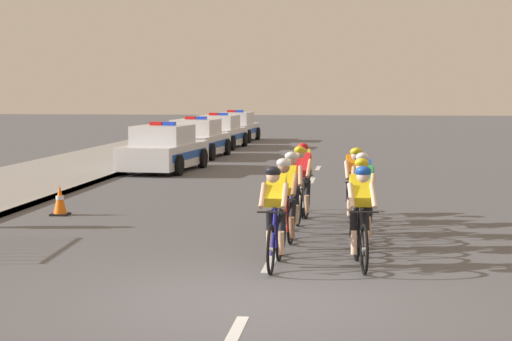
% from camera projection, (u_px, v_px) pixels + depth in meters
% --- Properties ---
extents(ground_plane, '(160.00, 160.00, 0.00)m').
position_uv_depth(ground_plane, '(251.00, 301.00, 10.70)').
color(ground_plane, '#56565B').
extents(sidewalk_slab, '(4.23, 60.00, 0.12)m').
position_uv_depth(sidewalk_slab, '(38.00, 177.00, 25.47)').
color(sidewalk_slab, gray).
rests_on(sidewalk_slab, ground).
extents(kerb_edge, '(0.16, 60.00, 0.13)m').
position_uv_depth(kerb_edge, '(105.00, 177.00, 25.23)').
color(kerb_edge, '#9E9E99').
rests_on(kerb_edge, ground).
extents(lane_markings_centre, '(0.14, 21.60, 0.01)m').
position_uv_depth(lane_markings_centre, '(298.00, 208.00, 19.05)').
color(lane_markings_centre, white).
rests_on(lane_markings_centre, ground).
extents(cyclist_lead, '(0.42, 1.72, 1.56)m').
position_uv_depth(cyclist_lead, '(275.00, 215.00, 12.60)').
color(cyclist_lead, black).
rests_on(cyclist_lead, ground).
extents(cyclist_second, '(0.45, 1.72, 1.56)m').
position_uv_depth(cyclist_second, '(361.00, 215.00, 12.62)').
color(cyclist_second, black).
rests_on(cyclist_second, ground).
extents(cyclist_third, '(0.44, 1.72, 1.56)m').
position_uv_depth(cyclist_third, '(286.00, 202.00, 14.03)').
color(cyclist_third, black).
rests_on(cyclist_third, ground).
extents(cyclist_fourth, '(0.45, 1.72, 1.56)m').
position_uv_depth(cyclist_fourth, '(363.00, 202.00, 14.06)').
color(cyclist_fourth, black).
rests_on(cyclist_fourth, ground).
extents(cyclist_fifth, '(0.44, 1.72, 1.56)m').
position_uv_depth(cyclist_fifth, '(291.00, 192.00, 15.47)').
color(cyclist_fifth, black).
rests_on(cyclist_fifth, ground).
extents(cyclist_sixth, '(0.43, 1.72, 1.56)m').
position_uv_depth(cyclist_sixth, '(363.00, 193.00, 15.27)').
color(cyclist_sixth, black).
rests_on(cyclist_sixth, ground).
extents(cyclist_seventh, '(0.45, 1.72, 1.56)m').
position_uv_depth(cyclist_seventh, '(302.00, 183.00, 16.96)').
color(cyclist_seventh, black).
rests_on(cyclist_seventh, ground).
extents(cyclist_eighth, '(0.45, 1.72, 1.56)m').
position_uv_depth(cyclist_eighth, '(354.00, 185.00, 16.56)').
color(cyclist_eighth, black).
rests_on(cyclist_eighth, ground).
extents(cyclist_ninth, '(0.42, 1.72, 1.56)m').
position_uv_depth(cyclist_ninth, '(303.00, 178.00, 17.97)').
color(cyclist_ninth, black).
rests_on(cyclist_ninth, ground).
extents(police_car_nearest, '(2.32, 4.55, 1.59)m').
position_uv_depth(police_car_nearest, '(164.00, 150.00, 27.81)').
color(police_car_nearest, silver).
rests_on(police_car_nearest, ground).
extents(police_car_second, '(2.21, 4.50, 1.59)m').
position_uv_depth(police_car_second, '(197.00, 140.00, 33.46)').
color(police_car_second, white).
rests_on(police_car_second, ground).
extents(police_car_third, '(2.22, 4.51, 1.59)m').
position_uv_depth(police_car_third, '(219.00, 133.00, 38.86)').
color(police_car_third, white).
rests_on(police_car_third, ground).
extents(police_car_furthest, '(2.19, 4.49, 1.59)m').
position_uv_depth(police_car_furthest, '(236.00, 128.00, 44.19)').
color(police_car_furthest, silver).
rests_on(police_car_furthest, ground).
extents(traffic_cone_far, '(0.36, 0.36, 0.64)m').
position_uv_depth(traffic_cone_far, '(60.00, 200.00, 18.01)').
color(traffic_cone_far, black).
rests_on(traffic_cone_far, ground).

